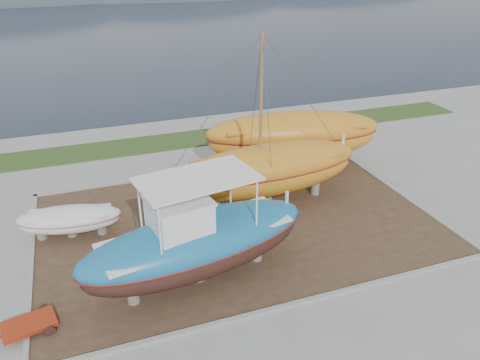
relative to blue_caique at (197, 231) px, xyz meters
name	(u,v)px	position (x,y,z in m)	size (l,w,h in m)	color
ground	(271,273)	(2.85, -0.51, -2.27)	(140.00, 140.00, 0.00)	gray
dirt_patch	(237,223)	(2.85, 3.49, -2.24)	(18.00, 12.00, 0.06)	#422D1E
curb_frame	(237,222)	(2.85, 3.49, -2.20)	(18.60, 12.60, 0.15)	gray
grass_strip	(181,140)	(2.85, 14.99, -2.23)	(44.00, 3.00, 0.08)	#284219
sea	(104,28)	(2.85, 69.49, -2.27)	(260.00, 100.00, 0.04)	#182130
blue_caique	(197,231)	(0.00, 0.00, 0.00)	(9.20, 2.88, 4.42)	#196B9D
white_dinghy	(70,223)	(-4.56, 5.01, -1.53)	(4.52, 1.70, 1.36)	white
orange_sailboat	(270,125)	(4.96, 4.76, 2.03)	(9.58, 2.82, 8.48)	#BF791D
orange_bare_hull	(293,142)	(7.98, 8.23, -0.54)	(10.20, 3.06, 3.34)	#BF791D
red_trailer	(29,327)	(-6.17, -0.67, -2.09)	(2.60, 1.30, 0.37)	#A92C13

